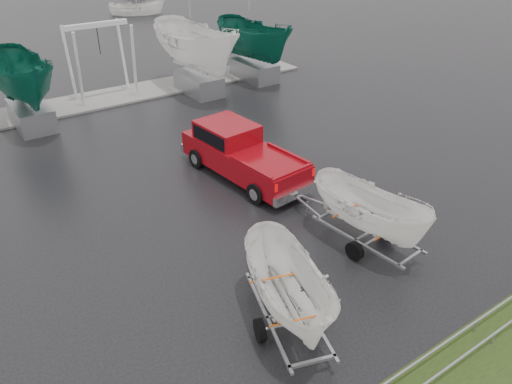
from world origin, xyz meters
name	(u,v)px	position (x,y,z in m)	size (l,w,h in m)	color
ground_plane	(169,217)	(0.00, 0.00, 0.00)	(120.00, 120.00, 0.00)	black
dock	(60,107)	(0.00, 13.00, 0.05)	(30.00, 3.00, 0.12)	gray
pickup_truck	(239,151)	(3.76, 1.33, 1.02)	(2.60, 6.03, 1.95)	maroon
trailer_hitched	(375,174)	(4.38, -5.07, 2.59)	(1.83, 3.70, 4.76)	gray
trailer_parked	(291,245)	(0.19, -6.43, 2.59)	(2.22, 3.79, 4.76)	gray
boat_hoist	(100,51)	(2.58, 13.00, 2.67)	(3.30, 2.18, 4.12)	silver
keelboat_1	(15,44)	(-1.79, 11.20, 3.96)	(2.49, 3.20, 7.72)	gray
keelboat_2	(194,10)	(7.30, 11.00, 4.57)	(2.87, 3.20, 11.05)	gray
keelboat_3	(254,12)	(11.36, 11.30, 3.99)	(2.51, 3.20, 10.68)	gray
mast_rack_2	(486,327)	(4.00, -9.50, 0.35)	(7.00, 0.56, 0.06)	gray
moored_boat_2	(138,14)	(13.83, 35.20, 0.01)	(2.77, 2.74, 10.74)	white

